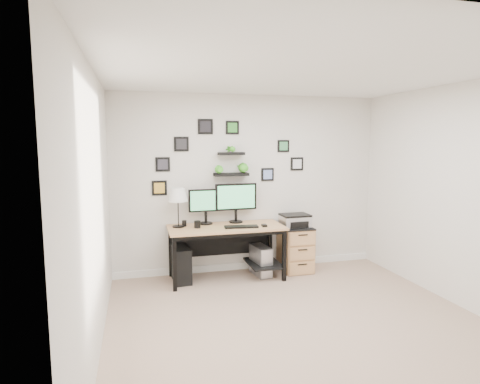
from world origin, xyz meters
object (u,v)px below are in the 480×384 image
object	(u,v)px
desk	(228,234)
monitor_right	(236,200)
monitor_left	(206,204)
mug	(197,224)
printer	(295,220)
pc_tower_grey	(261,261)
pc_tower_black	(181,264)
table_lamp	(178,196)
file_cabinet	(295,248)

from	to	relation	value
desk	monitor_right	size ratio (longest dim) A/B	2.60
monitor_left	mug	size ratio (longest dim) A/B	5.15
monitor_left	printer	bearing A→B (deg)	-6.08
mug	pc_tower_grey	world-z (taller)	mug
pc_tower_black	table_lamp	bearing A→B (deg)	101.41
table_lamp	printer	world-z (taller)	table_lamp
monitor_right	file_cabinet	xyz separation A→B (m)	(0.88, -0.13, -0.75)
printer	file_cabinet	bearing A→B (deg)	20.51
desk	pc_tower_black	world-z (taller)	desk
pc_tower_black	printer	distance (m)	1.77
monitor_left	pc_tower_black	size ratio (longest dim) A/B	1.04
monitor_left	pc_tower_black	xyz separation A→B (m)	(-0.38, -0.16, -0.80)
pc_tower_black	pc_tower_grey	xyz separation A→B (m)	(1.15, -0.04, -0.03)
desk	pc_tower_grey	world-z (taller)	desk
mug	desk	bearing A→B (deg)	4.11
file_cabinet	printer	bearing A→B (deg)	-159.49
monitor_left	monitor_right	size ratio (longest dim) A/B	0.82
monitor_right	file_cabinet	world-z (taller)	monitor_right
desk	table_lamp	size ratio (longest dim) A/B	2.95
file_cabinet	table_lamp	bearing A→B (deg)	178.80
table_lamp	mug	world-z (taller)	table_lamp
desk	table_lamp	bearing A→B (deg)	172.12
desk	table_lamp	xyz separation A→B (m)	(-0.68, 0.09, 0.56)
desk	monitor_left	xyz separation A→B (m)	(-0.28, 0.19, 0.42)
monitor_right	table_lamp	xyz separation A→B (m)	(-0.84, -0.09, 0.10)
mug	printer	bearing A→B (deg)	3.26
monitor_right	monitor_left	bearing A→B (deg)	179.61
desk	mug	xyz separation A→B (m)	(-0.44, -0.03, 0.17)
desk	printer	xyz separation A→B (m)	(1.03, 0.05, 0.14)
monitor_left	pc_tower_black	bearing A→B (deg)	-157.11
monitor_left	pc_tower_grey	world-z (taller)	monitor_left
table_lamp	file_cabinet	bearing A→B (deg)	-1.20
mug	file_cabinet	distance (m)	1.56
mug	pc_tower_black	distance (m)	0.60
table_lamp	file_cabinet	size ratio (longest dim) A/B	0.81
pc_tower_grey	file_cabinet	distance (m)	0.58
monitor_right	printer	xyz separation A→B (m)	(0.87, -0.14, -0.32)
monitor_right	pc_tower_black	xyz separation A→B (m)	(-0.83, -0.16, -0.85)
desk	pc_tower_grey	bearing A→B (deg)	-0.72
table_lamp	pc_tower_black	world-z (taller)	table_lamp
monitor_right	file_cabinet	distance (m)	1.17
printer	mug	bearing A→B (deg)	-176.74
file_cabinet	monitor_left	bearing A→B (deg)	174.27
monitor_left	printer	world-z (taller)	monitor_left
table_lamp	monitor_right	bearing A→B (deg)	6.34
mug	table_lamp	bearing A→B (deg)	152.64
pc_tower_black	monitor_left	bearing A→B (deg)	18.89
mug	file_cabinet	size ratio (longest dim) A/B	0.15
file_cabinet	printer	size ratio (longest dim) A/B	1.61
table_lamp	printer	bearing A→B (deg)	-1.43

